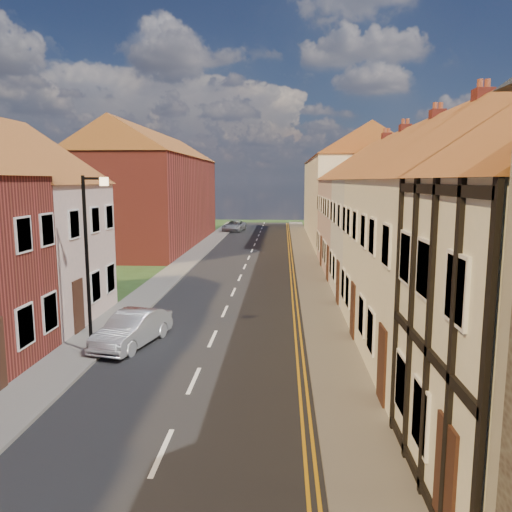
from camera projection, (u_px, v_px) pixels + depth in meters
road at (233, 292)px, 26.80m from camera, size 7.00×90.00×0.02m
pavement_left at (153, 290)px, 27.03m from camera, size 1.80×90.00×0.12m
pavement_right at (316, 292)px, 26.56m from camera, size 1.80×90.00×0.12m
cottage_r_cream_mid at (456, 219)px, 19.22m from camera, size 8.30×5.20×9.00m
cottage_r_pink at (418, 211)px, 24.55m from camera, size 8.30×6.00×9.00m
cottage_r_white_far at (394, 205)px, 29.88m from camera, size 8.30×5.20×9.00m
cottage_r_cream_far at (377, 202)px, 35.21m from camera, size 8.30×6.00×9.00m
block_right_far at (349, 187)px, 50.20m from camera, size 8.30×24.20×10.50m
block_left_far at (155, 188)px, 46.25m from camera, size 8.30×24.20×10.50m
lamppost at (89, 254)px, 16.61m from camera, size 0.88×0.15×6.00m
car_mid at (132, 329)px, 18.07m from camera, size 2.22×4.01×1.25m
car_distant at (234, 226)px, 58.85m from camera, size 2.79×4.94×1.30m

